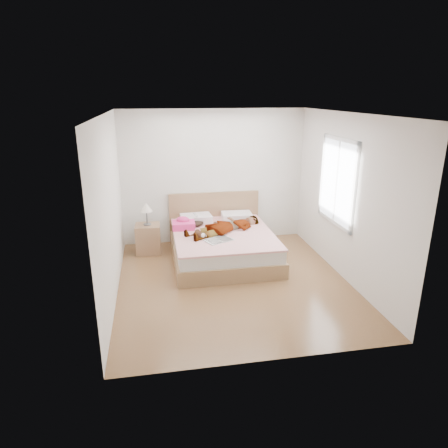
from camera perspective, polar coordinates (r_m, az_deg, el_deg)
name	(u,v)px	position (r m, az deg, el deg)	size (l,w,h in m)	color
ground	(233,282)	(6.44, 1.35, -8.27)	(4.00, 4.00, 0.00)	#4C2D18
woman	(226,224)	(7.19, 0.27, -0.05)	(0.59, 1.58, 0.22)	white
hair	(192,222)	(7.56, -4.60, 0.27)	(0.44, 0.54, 0.08)	black
phone	(196,215)	(7.47, -4.06, 1.31)	(0.05, 0.10, 0.01)	silver
room_shell	(337,182)	(6.78, 15.88, 5.84)	(4.00, 4.00, 4.00)	white
bed	(222,243)	(7.26, -0.26, -2.73)	(1.80, 2.08, 1.00)	olive
towel	(183,224)	(7.32, -5.81, 0.02)	(0.42, 0.36, 0.21)	#FB449D
magazine	(219,240)	(6.72, -0.74, -2.27)	(0.54, 0.47, 0.03)	white
coffee_mug	(203,236)	(6.80, -3.08, -1.73)	(0.12, 0.10, 0.09)	white
plush_toy	(198,234)	(6.83, -3.76, -1.43)	(0.16, 0.24, 0.13)	black
nightstand	(148,236)	(7.59, -10.79, -1.76)	(0.46, 0.42, 0.97)	brown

